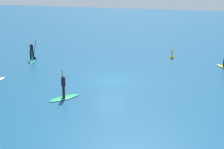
# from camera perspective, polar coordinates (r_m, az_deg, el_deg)

# --- Properties ---
(ground_plane) EXTENTS (120.00, 120.00, 0.00)m
(ground_plane) POSITION_cam_1_polar(r_m,az_deg,el_deg) (29.67, 0.00, -0.92)
(ground_plane) COLOR navy
(ground_plane) RESTS_ON ground
(surfer_on_green_board) EXTENTS (2.09, 2.47, 2.32)m
(surfer_on_green_board) POSITION_cam_1_polar(r_m,az_deg,el_deg) (25.49, -8.16, -3.02)
(surfer_on_green_board) COLOR #23B266
(surfer_on_green_board) RESTS_ON ground_plane
(surfer_on_teal_board) EXTENTS (1.79, 3.04, 2.24)m
(surfer_on_teal_board) POSITION_cam_1_polar(r_m,az_deg,el_deg) (37.19, -13.34, 3.20)
(surfer_on_teal_board) COLOR #33C6CC
(surfer_on_teal_board) RESTS_ON ground_plane
(marker_buoy) EXTENTS (0.42, 0.42, 1.08)m
(marker_buoy) POSITION_cam_1_polar(r_m,az_deg,el_deg) (37.70, 10.08, 3.01)
(marker_buoy) COLOR yellow
(marker_buoy) RESTS_ON ground_plane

